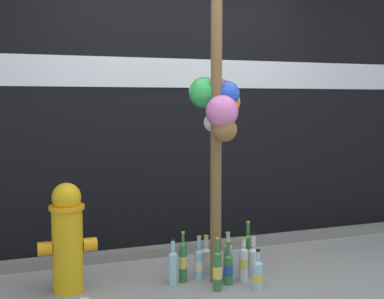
{
  "coord_description": "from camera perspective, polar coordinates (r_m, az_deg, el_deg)",
  "views": [
    {
      "loc": [
        -1.56,
        -3.18,
        1.38
      ],
      "look_at": [
        -0.27,
        0.33,
        1.03
      ],
      "focal_mm": 47.89,
      "sensor_mm": 36.0,
      "label": 1
    }
  ],
  "objects": [
    {
      "name": "bottle_6",
      "position": [
        3.9,
        7.33,
        -13.63
      ],
      "size": [
        0.08,
        0.08,
        0.3
      ],
      "color": "#93CCE0",
      "rests_on": "ground_plane"
    },
    {
      "name": "bottle_7",
      "position": [
        3.95,
        -2.13,
        -12.84
      ],
      "size": [
        0.07,
        0.07,
        0.35
      ],
      "color": "#93CCE0",
      "rests_on": "ground_plane"
    },
    {
      "name": "curb_strip",
      "position": [
        4.76,
        -0.21,
        -10.91
      ],
      "size": [
        8.0,
        0.12,
        0.08
      ],
      "primitive_type": "cube",
      "color": "slate",
      "rests_on": "ground_plane"
    },
    {
      "name": "bottle_9",
      "position": [
        4.17,
        1.57,
        -12.14
      ],
      "size": [
        0.08,
        0.08,
        0.32
      ],
      "color": "silver",
      "rests_on": "ground_plane"
    },
    {
      "name": "bottle_3",
      "position": [
        4.07,
        0.8,
        -12.52
      ],
      "size": [
        0.07,
        0.07,
        0.34
      ],
      "color": "#93CCE0",
      "rests_on": "ground_plane"
    },
    {
      "name": "ground_plane",
      "position": [
        3.8,
        5.8,
        -15.9
      ],
      "size": [
        14.0,
        14.0,
        0.0
      ],
      "primitive_type": "plane",
      "color": "gray"
    },
    {
      "name": "litter_1",
      "position": [
        4.27,
        -12.61,
        -13.54
      ],
      "size": [
        0.09,
        0.09,
        0.01
      ],
      "primitive_type": "cube",
      "rotation": [
        0.0,
        0.0,
        0.81
      ],
      "color": "#8C99B2",
      "rests_on": "ground_plane"
    },
    {
      "name": "bottle_2",
      "position": [
        4.07,
        3.99,
        -12.1
      ],
      "size": [
        0.07,
        0.07,
        0.37
      ],
      "color": "#93CCE0",
      "rests_on": "ground_plane"
    },
    {
      "name": "bottle_5",
      "position": [
        4.28,
        6.22,
        -11.23
      ],
      "size": [
        0.07,
        0.07,
        0.41
      ],
      "color": "#337038",
      "rests_on": "ground_plane"
    },
    {
      "name": "fire_hydrant",
      "position": [
        3.85,
        -13.71,
        -9.45
      ],
      "size": [
        0.42,
        0.25,
        0.8
      ],
      "color": "gold",
      "rests_on": "ground_plane"
    },
    {
      "name": "memorial_post",
      "position": [
        3.83,
        2.92,
        6.79
      ],
      "size": [
        0.46,
        0.47,
        2.55
      ],
      "color": "brown",
      "rests_on": "ground_plane"
    },
    {
      "name": "bottle_10",
      "position": [
        4.18,
        6.8,
        -11.98
      ],
      "size": [
        0.08,
        0.08,
        0.34
      ],
      "color": "silver",
      "rests_on": "ground_plane"
    },
    {
      "name": "bottle_8",
      "position": [
        3.83,
        2.84,
        -13.26
      ],
      "size": [
        0.07,
        0.07,
        0.4
      ],
      "color": "#337038",
      "rests_on": "ground_plane"
    },
    {
      "name": "bottle_1",
      "position": [
        3.97,
        4.05,
        -13.01
      ],
      "size": [
        0.07,
        0.07,
        0.34
      ],
      "color": "#337038",
      "rests_on": "ground_plane"
    },
    {
      "name": "litter_2",
      "position": [
        3.79,
        -12.01,
        -16.0
      ],
      "size": [
        0.09,
        0.1,
        0.01
      ],
      "primitive_type": "cube",
      "rotation": [
        0.0,
        0.0,
        1.07
      ],
      "color": "silver",
      "rests_on": "ground_plane"
    },
    {
      "name": "building_wall",
      "position": [
        5.0,
        -1.95,
        11.04
      ],
      "size": [
        10.0,
        0.21,
        3.74
      ],
      "color": "black",
      "rests_on": "ground_plane"
    },
    {
      "name": "bottle_4",
      "position": [
        3.99,
        -1.0,
        -12.34
      ],
      "size": [
        0.06,
        0.06,
        0.39
      ],
      "color": "#337038",
      "rests_on": "ground_plane"
    },
    {
      "name": "bottle_0",
      "position": [
        4.04,
        5.76,
        -12.43
      ],
      "size": [
        0.07,
        0.07,
        0.34
      ],
      "color": "silver",
      "rests_on": "ground_plane"
    }
  ]
}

